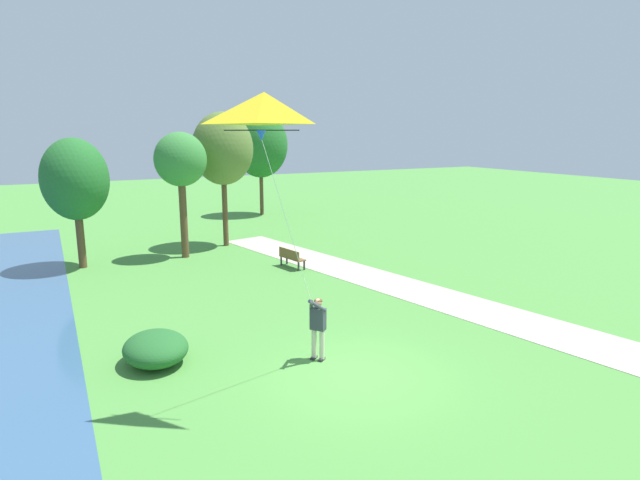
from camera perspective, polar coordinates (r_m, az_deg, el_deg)
name	(u,v)px	position (r m, az deg, el deg)	size (l,w,h in m)	color
ground_plane	(359,375)	(13.72, 4.24, -14.49)	(120.00, 120.00, 0.00)	#4C8E3D
walkway_path	(485,312)	(18.89, 17.57, -7.50)	(2.40, 32.00, 0.02)	#B7AD99
person_kite_flyer	(318,323)	(14.09, -0.26, -9.09)	(0.62, 0.56, 1.83)	#232328
flying_kite	(264,118)	(11.22, -6.11, 13.16)	(2.48, 1.79, 5.03)	yellow
park_bench_near_walkway	(291,257)	(23.62, -3.18, -1.85)	(0.73, 1.56, 0.88)	brown
tree_lakeside_far	(223,149)	(28.14, -10.61, 9.75)	(3.18, 3.24, 7.10)	brown
tree_treeline_left	(181,161)	(25.88, -15.02, 8.33)	(2.48, 2.30, 6.07)	brown
tree_treeline_right	(75,180)	(25.46, -25.24, 5.98)	(2.86, 3.18, 5.83)	brown
tree_treeline_center	(260,145)	(38.73, -6.54, 10.30)	(4.00, 3.72, 7.51)	brown
lakeside_shrub	(156,348)	(14.79, -17.55, -11.24)	(1.68, 2.01, 0.84)	#236028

